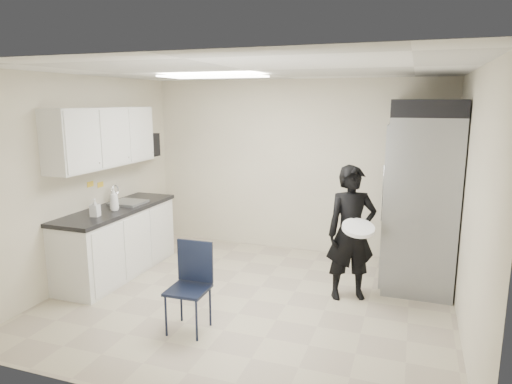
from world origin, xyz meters
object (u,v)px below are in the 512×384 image
at_px(lower_counter, 118,242).
at_px(commercial_fridge, 421,201).
at_px(man_tuxedo, 351,233).
at_px(folding_chair, 188,290).

distance_m(lower_counter, commercial_fridge, 3.98).
relative_size(commercial_fridge, man_tuxedo, 1.34).
bearing_deg(folding_chair, lower_counter, 144.35).
distance_m(folding_chair, man_tuxedo, 1.98).
relative_size(folding_chair, man_tuxedo, 0.55).
xyz_separation_m(commercial_fridge, folding_chair, (-2.16, -2.17, -0.61)).
xyz_separation_m(lower_counter, folding_chair, (1.62, -1.10, 0.01)).
distance_m(lower_counter, man_tuxedo, 3.06).
distance_m(lower_counter, folding_chair, 1.96).
bearing_deg(commercial_fridge, man_tuxedo, -132.27).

